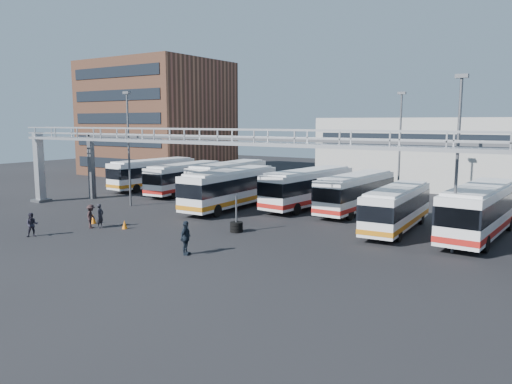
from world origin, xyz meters
The scene contains 21 objects.
ground centered at (0.00, 0.00, 0.00)m, with size 140.00×140.00×0.00m, color black.
gantry centered at (0.00, 5.87, 5.51)m, with size 51.40×5.15×7.10m.
apartment_building centered at (-34.00, 30.00, 8.00)m, with size 18.00×15.00×16.00m, color brown.
light_pole_left centered at (-16.00, 8.00, 5.73)m, with size 0.70×0.35×10.21m.
light_pole_mid centered at (12.00, 7.00, 5.73)m, with size 0.70×0.35×10.21m.
light_pole_back centered at (4.00, 22.00, 5.73)m, with size 0.70×0.35×10.21m.
bus_0 centered at (-22.56, 17.45, 1.85)m, with size 3.09×11.13×3.35m.
bus_1 centered at (-16.93, 16.50, 1.78)m, with size 3.27×10.77×3.22m.
bus_2 centered at (-11.71, 17.12, 1.94)m, with size 3.75×11.72×3.50m.
bus_3 centered at (-7.48, 11.67, 1.92)m, with size 2.93×11.46×3.46m.
bus_4 centered at (-2.09, 15.96, 1.89)m, with size 3.70×11.45×3.42m.
bus_5 centered at (2.29, 16.12, 1.79)m, with size 2.96×10.78×3.24m.
bus_6 centered at (7.37, 11.03, 1.70)m, with size 2.85×10.22×3.07m.
bus_7 centered at (12.64, 11.73, 1.93)m, with size 3.29×11.64×3.50m.
pedestrian_a centered at (-10.67, 0.22, 0.88)m, with size 0.64×0.42×1.76m, color black.
pedestrian_b centered at (-12.22, -4.10, 0.81)m, with size 0.78×0.61×1.61m, color #22202D.
pedestrian_c centered at (-11.16, -0.18, 0.86)m, with size 1.11×0.64×1.72m, color black.
pedestrian_d centered at (-0.66, -1.94, 0.99)m, with size 1.16×0.48×1.98m, color black.
cone_left centered at (-12.40, 0.97, 0.34)m, with size 0.43×0.43×0.68m, color orange.
cone_right centered at (-8.99, 0.97, 0.31)m, with size 0.39×0.39×0.62m, color orange.
tire_stack centered at (-1.71, 4.50, 0.43)m, with size 0.89×0.89×2.55m.
Camera 1 is at (18.02, -22.98, 7.60)m, focal length 35.00 mm.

